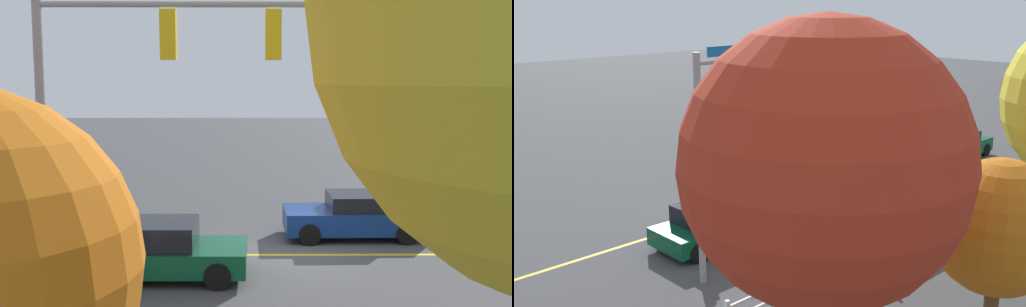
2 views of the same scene
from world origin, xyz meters
The scene contains 11 objects.
ground_plane centered at (0.00, 0.00, 0.00)m, with size 120.00×120.00×0.00m, color #444447.
lane_center_stripe centered at (-4.00, 0.00, 0.00)m, with size 28.00×0.16×0.01m, color gold.
signal_assembly centered at (3.61, 3.95, 4.75)m, with size 6.92×0.38×6.76m.
car_0 centered at (-1.94, -1.94, 0.67)m, with size 4.26×2.10×1.37m.
car_1 centered at (-8.92, -1.70, 0.66)m, with size 4.66×1.95×1.34m.
car_2 centered at (3.45, 1.87, 0.68)m, with size 4.12×2.07×1.40m.
car_3 centered at (-12.73, 1.89, 0.69)m, with size 3.91×1.84×1.40m.
pedestrian centered at (4.63, 2.76, 0.93)m, with size 0.47×0.39×1.69m.
white_rail_fence centered at (-3.00, 6.96, 0.60)m, with size 26.10×0.10×1.15m.
tree_0 centered at (3.55, 11.67, 3.33)m, with size 2.95×2.95×4.82m.
tree_3 centered at (7.98, 10.61, 5.36)m, with size 4.94×4.94×7.84m.
Camera 2 is at (15.37, 16.94, 8.05)m, focal length 42.61 mm.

